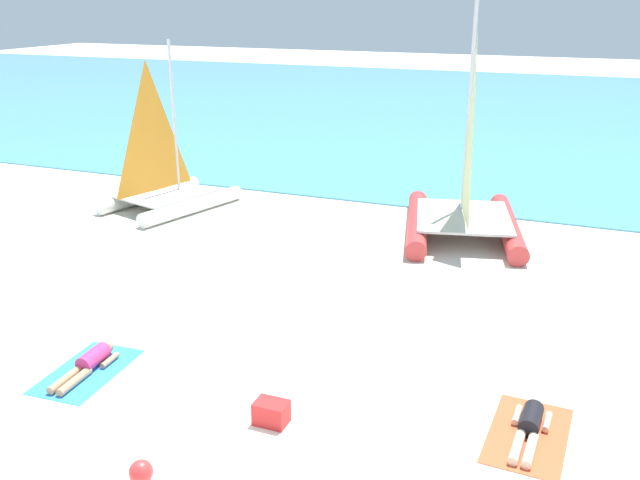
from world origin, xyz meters
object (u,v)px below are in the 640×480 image
object	(u,v)px
beach_ball	(141,472)
cooler_box	(271,413)
sailboat_white	(166,185)
sunbather_center_right	(530,425)
towel_center_left	(87,371)
sunbather_center_left	(89,363)
towel_center_right	(528,435)
sailboat_red	(464,204)

from	to	relation	value
beach_ball	cooler_box	bearing A→B (deg)	61.08
sailboat_white	sunbather_center_right	bearing A→B (deg)	-18.13
towel_center_left	sunbather_center_left	bearing A→B (deg)	93.13
sunbather_center_left	towel_center_right	xyz separation A→B (m)	(7.25, 0.84, -0.13)
sunbather_center_left	sunbather_center_right	bearing A→B (deg)	3.99
sailboat_white	cooler_box	bearing A→B (deg)	-32.95
sunbather_center_left	sunbather_center_right	size ratio (longest dim) A/B	1.00
sailboat_red	sailboat_white	xyz separation A→B (m)	(-8.78, -0.74, -0.16)
sailboat_white	cooler_box	xyz separation A→B (m)	(7.73, -8.97, -0.55)
sailboat_white	cooler_box	size ratio (longest dim) A/B	9.83
sunbather_center_left	beach_ball	size ratio (longest dim) A/B	4.83
sunbather_center_right	towel_center_right	bearing A→B (deg)	-90.00
sailboat_red	sunbather_center_right	world-z (taller)	sailboat_red
sailboat_red	cooler_box	xyz separation A→B (m)	(-1.04, -9.71, -0.72)
sunbather_center_right	towel_center_left	bearing A→B (deg)	-169.66
sunbather_center_right	beach_ball	size ratio (longest dim) A/B	4.83
beach_ball	towel_center_right	bearing A→B (deg)	32.40
towel_center_right	sunbather_center_left	bearing A→B (deg)	-173.39
sunbather_center_left	cooler_box	xyz separation A→B (m)	(3.60, -0.27, 0.05)
sailboat_red	sunbather_center_right	bearing A→B (deg)	-86.43
towel_center_left	cooler_box	world-z (taller)	cooler_box
beach_ball	sailboat_red	bearing A→B (deg)	79.86
cooler_box	beach_ball	bearing A→B (deg)	-118.92
cooler_box	sailboat_white	bearing A→B (deg)	130.75
sunbather_center_right	cooler_box	size ratio (longest dim) A/B	3.13
towel_center_left	sunbather_center_right	world-z (taller)	sunbather_center_right
sailboat_red	sunbather_center_right	xyz separation A→B (m)	(2.60, -8.54, -0.76)
towel_center_left	sunbather_center_left	xyz separation A→B (m)	(-0.00, 0.07, 0.13)
sunbather_center_right	cooler_box	bearing A→B (deg)	-159.46
towel_center_left	cooler_box	bearing A→B (deg)	-3.21
towel_center_left	towel_center_right	distance (m)	7.30
sailboat_red	sunbather_center_right	distance (m)	8.96
towel_center_left	sunbather_center_right	bearing A→B (deg)	7.65
cooler_box	towel_center_right	bearing A→B (deg)	16.91
towel_center_right	cooler_box	world-z (taller)	cooler_box
sailboat_red	towel_center_right	bearing A→B (deg)	-86.57
towel_center_right	beach_ball	distance (m)	5.53
towel_center_right	beach_ball	xyz separation A→B (m)	(-4.67, -2.96, 0.16)
towel_center_right	beach_ball	bearing A→B (deg)	-147.60
sailboat_red	beach_ball	bearing A→B (deg)	-113.53
towel_center_right	cooler_box	distance (m)	3.81
sailboat_white	towel_center_left	world-z (taller)	sailboat_white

